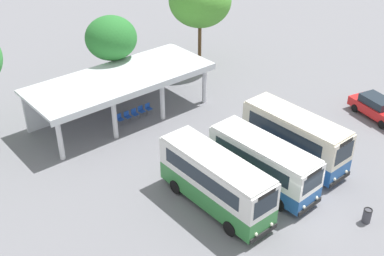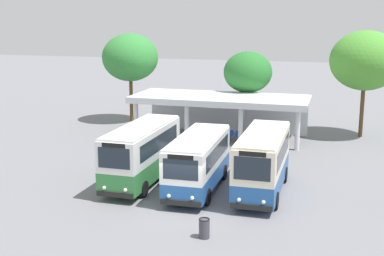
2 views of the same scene
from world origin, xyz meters
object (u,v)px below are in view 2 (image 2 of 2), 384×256
at_px(waiting_chair_second_from_end, 214,134).
at_px(litter_bin_apron, 204,228).
at_px(city_bus_nearest_orange, 142,151).
at_px(city_bus_middle_cream, 263,160).
at_px(waiting_chair_end_by_column, 206,133).
at_px(waiting_chair_middle_seat, 222,134).
at_px(waiting_chair_fifth_seat, 238,135).
at_px(city_bus_second_in_row, 198,160).
at_px(waiting_chair_fourth_seat, 230,135).

xyz_separation_m(waiting_chair_second_from_end, litter_bin_apron, (4.05, -17.96, -0.07)).
height_order(city_bus_nearest_orange, litter_bin_apron, city_bus_nearest_orange).
bearing_deg(city_bus_middle_cream, waiting_chair_second_from_end, 116.12).
distance_m(waiting_chair_end_by_column, waiting_chair_middle_seat, 1.30).
distance_m(city_bus_middle_cream, waiting_chair_fifth_seat, 11.99).
bearing_deg(litter_bin_apron, waiting_chair_middle_seat, 100.74).
height_order(city_bus_second_in_row, waiting_chair_fifth_seat, city_bus_second_in_row).
xyz_separation_m(waiting_chair_fifth_seat, litter_bin_apron, (2.10, -17.97, -0.07)).
bearing_deg(waiting_chair_middle_seat, litter_bin_apron, -79.26).
distance_m(city_bus_nearest_orange, waiting_chair_middle_seat, 11.70).
relative_size(city_bus_second_in_row, city_bus_middle_cream, 0.98).
bearing_deg(waiting_chair_fifth_seat, city_bus_nearest_orange, -106.71).
relative_size(city_bus_middle_cream, waiting_chair_end_by_column, 8.70).
bearing_deg(waiting_chair_fourth_seat, waiting_chair_end_by_column, 179.64).
xyz_separation_m(waiting_chair_middle_seat, litter_bin_apron, (3.40, -17.94, -0.07)).
xyz_separation_m(city_bus_nearest_orange, waiting_chair_fifth_seat, (3.44, 11.45, -1.34)).
bearing_deg(waiting_chair_end_by_column, waiting_chair_middle_seat, -2.71).
height_order(city_bus_nearest_orange, waiting_chair_fourth_seat, city_bus_nearest_orange).
xyz_separation_m(waiting_chair_end_by_column, waiting_chair_fifth_seat, (2.60, -0.04, 0.00)).
relative_size(city_bus_nearest_orange, waiting_chair_middle_seat, 9.01).
height_order(city_bus_second_in_row, city_bus_middle_cream, city_bus_middle_cream).
distance_m(city_bus_second_in_row, waiting_chair_fourth_seat, 11.96).
relative_size(city_bus_second_in_row, waiting_chair_middle_seat, 8.57).
relative_size(waiting_chair_second_from_end, waiting_chair_fourth_seat, 1.00).
bearing_deg(waiting_chair_fourth_seat, waiting_chair_second_from_end, -178.37).
relative_size(waiting_chair_second_from_end, waiting_chair_middle_seat, 1.00).
distance_m(city_bus_second_in_row, waiting_chair_fifth_seat, 11.91).
height_order(waiting_chair_middle_seat, litter_bin_apron, litter_bin_apron).
distance_m(waiting_chair_end_by_column, waiting_chair_second_from_end, 0.65).
relative_size(city_bus_middle_cream, waiting_chair_middle_seat, 8.70).
height_order(waiting_chair_middle_seat, waiting_chair_fifth_seat, same).
bearing_deg(waiting_chair_end_by_column, city_bus_second_in_row, -77.27).
height_order(city_bus_nearest_orange, waiting_chair_fifth_seat, city_bus_nearest_orange).
distance_m(city_bus_nearest_orange, city_bus_second_in_row, 3.55).
relative_size(city_bus_nearest_orange, city_bus_second_in_row, 1.05).
bearing_deg(waiting_chair_second_from_end, waiting_chair_fourth_seat, 1.63).
bearing_deg(city_bus_nearest_orange, waiting_chair_fourth_seat, 76.35).
bearing_deg(waiting_chair_fourth_seat, city_bus_nearest_orange, -103.65).
bearing_deg(city_bus_second_in_row, litter_bin_apron, -71.76).
height_order(waiting_chair_second_from_end, waiting_chair_middle_seat, same).
bearing_deg(waiting_chair_fourth_seat, city_bus_middle_cream, -69.47).
height_order(waiting_chair_end_by_column, waiting_chair_fourth_seat, same).
xyz_separation_m(waiting_chair_fourth_seat, waiting_chair_fifth_seat, (0.65, -0.03, 0.00)).
bearing_deg(litter_bin_apron, city_bus_second_in_row, 108.24).
xyz_separation_m(city_bus_nearest_orange, waiting_chair_second_from_end, (1.49, 11.44, -1.34)).
relative_size(city_bus_nearest_orange, waiting_chair_fifth_seat, 9.01).
distance_m(city_bus_middle_cream, litter_bin_apron, 6.93).
bearing_deg(city_bus_middle_cream, waiting_chair_fifth_seat, 107.65).
relative_size(waiting_chair_end_by_column, waiting_chair_middle_seat, 1.00).
height_order(city_bus_nearest_orange, waiting_chair_end_by_column, city_bus_nearest_orange).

